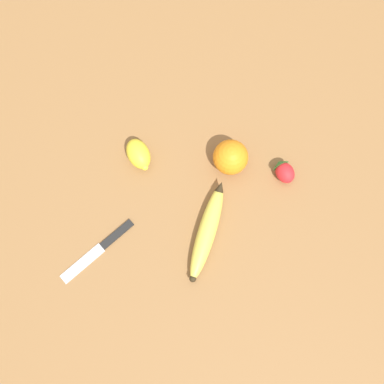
{
  "coord_description": "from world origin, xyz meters",
  "views": [
    {
      "loc": [
        0.01,
        -0.32,
        0.94
      ],
      "look_at": [
        0.04,
        -0.08,
        0.03
      ],
      "focal_mm": 42.0,
      "sensor_mm": 36.0,
      "label": 1
    }
  ],
  "objects_px": {
    "orange": "(231,157)",
    "paring_knife": "(100,248)",
    "lemon": "(139,154)",
    "strawberry": "(284,171)",
    "banana": "(207,231)"
  },
  "relations": [
    {
      "from": "orange",
      "to": "paring_knife",
      "type": "relative_size",
      "value": 0.46
    },
    {
      "from": "strawberry",
      "to": "paring_knife",
      "type": "xyz_separation_m",
      "value": [
        -0.41,
        -0.11,
        -0.02
      ]
    },
    {
      "from": "orange",
      "to": "paring_knife",
      "type": "height_order",
      "value": "orange"
    },
    {
      "from": "banana",
      "to": "lemon",
      "type": "bearing_deg",
      "value": 58.56
    },
    {
      "from": "banana",
      "to": "paring_knife",
      "type": "relative_size",
      "value": 1.27
    },
    {
      "from": "strawberry",
      "to": "paring_knife",
      "type": "distance_m",
      "value": 0.42
    },
    {
      "from": "strawberry",
      "to": "lemon",
      "type": "bearing_deg",
      "value": 56.53
    },
    {
      "from": "lemon",
      "to": "paring_knife",
      "type": "xyz_separation_m",
      "value": [
        -0.1,
        -0.19,
        -0.02
      ]
    },
    {
      "from": "orange",
      "to": "paring_knife",
      "type": "bearing_deg",
      "value": -153.27
    },
    {
      "from": "banana",
      "to": "orange",
      "type": "bearing_deg",
      "value": -1.0
    },
    {
      "from": "banana",
      "to": "strawberry",
      "type": "distance_m",
      "value": 0.21
    },
    {
      "from": "strawberry",
      "to": "lemon",
      "type": "relative_size",
      "value": 0.75
    },
    {
      "from": "orange",
      "to": "lemon",
      "type": "relative_size",
      "value": 0.92
    },
    {
      "from": "banana",
      "to": "orange",
      "type": "relative_size",
      "value": 2.74
    },
    {
      "from": "lemon",
      "to": "paring_knife",
      "type": "relative_size",
      "value": 0.5
    }
  ]
}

